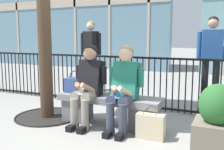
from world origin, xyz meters
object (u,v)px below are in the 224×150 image
Objects in this scene: stone_bench at (109,107)px; planter at (217,127)px; seated_person_with_phone at (88,82)px; handbag_on_bench at (76,85)px; shopping_bag at (151,126)px; bystander_at_railing at (91,50)px; bystander_further_back at (212,54)px; seated_person_companion at (124,85)px.

planter is at bearing -22.48° from stone_bench.
seated_person_with_phone is at bearing -155.88° from stone_bench.
stone_bench is 4.55× the size of handbag_on_bench.
shopping_bag is at bearing -8.16° from seated_person_with_phone.
stone_bench is 2.68m from bystander_at_railing.
stone_bench is 0.49m from seated_person_with_phone.
shopping_bag is 0.26× the size of bystander_further_back.
stone_bench is 0.65m from handbag_on_bench.
seated_person_with_phone is 0.33m from handbag_on_bench.
seated_person_with_phone is 2.55m from bystander_further_back.
seated_person_companion is (0.29, -0.13, 0.38)m from stone_bench.
bystander_at_railing is at bearing 128.71° from seated_person_companion.
seated_person_with_phone reaches higher than stone_bench.
seated_person_with_phone is 1.43× the size of planter.
bystander_at_railing reaches higher than stone_bench.
seated_person_companion is at bearing 161.76° from shopping_bag.
bystander_further_back is (2.77, -0.24, 0.00)m from bystander_at_railing.
bystander_at_railing is 4.14m from planter.
handbag_on_bench is 2.67m from bystander_further_back.
stone_bench is at bearing 159.39° from shopping_bag.
stone_bench is 2.37m from bystander_further_back.
stone_bench is 0.49m from seated_person_companion.
shopping_bag is at bearing -18.24° from seated_person_companion.
bystander_further_back is (0.54, 2.13, 0.83)m from shopping_bag.
shopping_bag is (1.02, -0.15, -0.48)m from seated_person_with_phone.
handbag_on_bench reaches higher than stone_bench.
seated_person_companion is 2.88m from bystander_at_railing.
handbag_on_bench is at bearing -134.81° from bystander_further_back.
bystander_at_railing is at bearing 138.00° from planter.
planter is at bearing -24.12° from shopping_bag.
planter reaches higher than shopping_bag.
bystander_at_railing reaches higher than planter.
stone_bench is at bearing 24.12° from seated_person_with_phone.
stone_bench reaches higher than shopping_bag.
handbag_on_bench is 0.21× the size of bystander_further_back.
seated_person_companion is 1.43× the size of planter.
seated_person_companion reaches higher than stone_bench.
seated_person_companion is 2.76× the size of shopping_bag.
handbag_on_bench is at bearing -66.48° from bystander_at_railing.
bystander_further_back is at bearing 63.56° from seated_person_companion.
handbag_on_bench is (-0.58, -0.01, 0.30)m from stone_bench.
seated_person_with_phone is 2.56m from bystander_at_railing.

